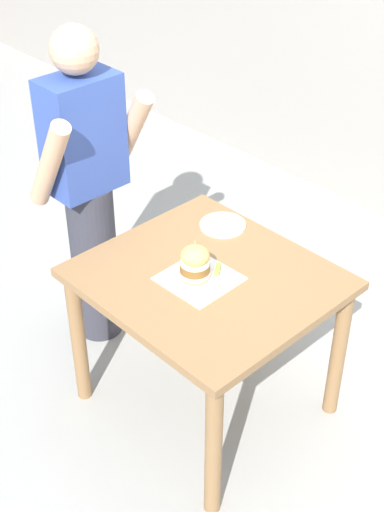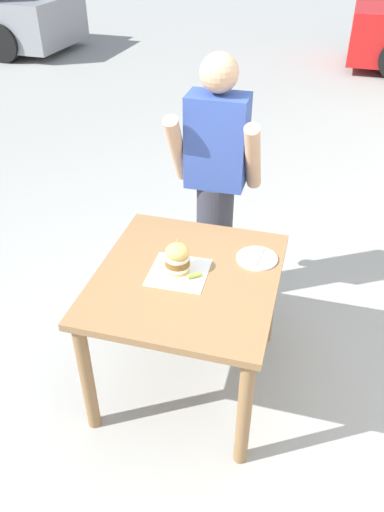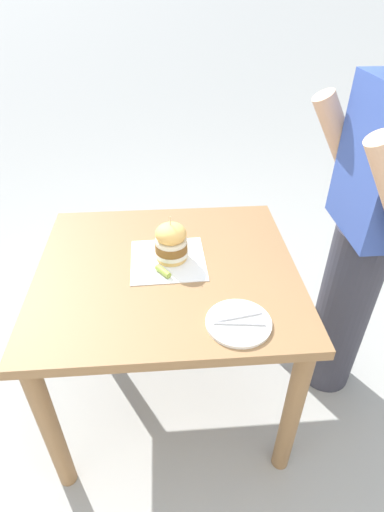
# 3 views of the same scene
# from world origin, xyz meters

# --- Properties ---
(ground_plane) EXTENTS (80.00, 80.00, 0.00)m
(ground_plane) POSITION_xyz_m (0.00, 0.00, 0.00)
(ground_plane) COLOR #9E9E99
(patio_table) EXTENTS (0.93, 1.02, 0.78)m
(patio_table) POSITION_xyz_m (0.00, 0.00, 0.65)
(patio_table) COLOR olive
(patio_table) RESTS_ON ground
(serving_paper) EXTENTS (0.30, 0.30, 0.00)m
(serving_paper) POSITION_xyz_m (-0.05, 0.01, 0.78)
(serving_paper) COLOR white
(serving_paper) RESTS_ON patio_table
(sandwich) EXTENTS (0.13, 0.13, 0.19)m
(sandwich) POSITION_xyz_m (-0.06, 0.02, 0.86)
(sandwich) COLOR #E5B25B
(sandwich) RESTS_ON serving_paper
(pickle_spear) EXTENTS (0.07, 0.06, 0.02)m
(pickle_spear) POSITION_xyz_m (0.04, -0.01, 0.80)
(pickle_spear) COLOR #8EA83D
(pickle_spear) RESTS_ON serving_paper
(side_plate_with_forks) EXTENTS (0.22, 0.22, 0.02)m
(side_plate_with_forks) POSITION_xyz_m (0.33, 0.23, 0.79)
(side_plate_with_forks) COLOR white
(side_plate_with_forks) RESTS_ON patio_table
(diner_across_table) EXTENTS (0.55, 0.35, 1.69)m
(diner_across_table) POSITION_xyz_m (-0.04, 0.80, 0.88)
(diner_across_table) COLOR #33333D
(diner_across_table) RESTS_ON ground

